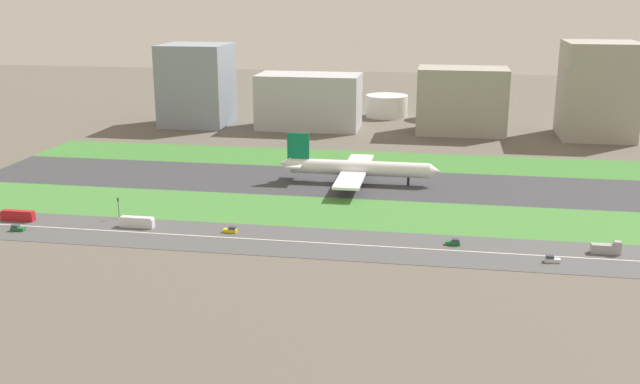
{
  "coord_description": "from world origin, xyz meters",
  "views": [
    {
      "loc": [
        48.56,
        -283.27,
        76.48
      ],
      "look_at": [
        6.59,
        -36.5,
        6.0
      ],
      "focal_mm": 41.06,
      "sensor_mm": 36.0,
      "label": 1
    }
  ],
  "objects_px": {
    "airliner": "(355,168)",
    "car_0": "(231,230)",
    "bus_1": "(137,222)",
    "traffic_light": "(118,206)",
    "truck_0": "(607,248)",
    "fuel_tank_east": "(444,104)",
    "hangar_building": "(309,101)",
    "office_tower": "(462,101)",
    "terminal_building": "(197,85)",
    "bus_0": "(18,216)",
    "car_3": "(17,228)",
    "cargo_warehouse": "(598,90)",
    "fuel_tank_centre": "(387,106)",
    "car_1": "(552,259)",
    "car_2": "(454,242)",
    "fuel_tank_west": "(331,101)"
  },
  "relations": [
    {
      "from": "bus_1",
      "to": "traffic_light",
      "type": "relative_size",
      "value": 1.61
    },
    {
      "from": "cargo_warehouse",
      "to": "airliner",
      "type": "bearing_deg",
      "value": -134.57
    },
    {
      "from": "fuel_tank_east",
      "to": "airliner",
      "type": "bearing_deg",
      "value": -102.03
    },
    {
      "from": "fuel_tank_west",
      "to": "fuel_tank_centre",
      "type": "relative_size",
      "value": 0.91
    },
    {
      "from": "car_1",
      "to": "car_2",
      "type": "xyz_separation_m",
      "value": [
        -27.73,
        10.0,
        0.0
      ]
    },
    {
      "from": "airliner",
      "to": "car_0",
      "type": "xyz_separation_m",
      "value": [
        -32.08,
        -68.0,
        -5.31
      ]
    },
    {
      "from": "bus_1",
      "to": "truck_0",
      "type": "relative_size",
      "value": 1.38
    },
    {
      "from": "cargo_warehouse",
      "to": "fuel_tank_west",
      "type": "xyz_separation_m",
      "value": [
        -146.86,
        45.0,
        -15.89
      ]
    },
    {
      "from": "terminal_building",
      "to": "hangar_building",
      "type": "xyz_separation_m",
      "value": [
        64.79,
        0.0,
        -7.74
      ]
    },
    {
      "from": "car_2",
      "to": "office_tower",
      "type": "xyz_separation_m",
      "value": [
        4.58,
        182.0,
        16.59
      ]
    },
    {
      "from": "airliner",
      "to": "car_0",
      "type": "bearing_deg",
      "value": -115.26
    },
    {
      "from": "car_0",
      "to": "fuel_tank_east",
      "type": "relative_size",
      "value": 0.18
    },
    {
      "from": "bus_1",
      "to": "fuel_tank_centre",
      "type": "height_order",
      "value": "fuel_tank_centre"
    },
    {
      "from": "car_0",
      "to": "car_1",
      "type": "xyz_separation_m",
      "value": [
        98.52,
        -10.0,
        0.0
      ]
    },
    {
      "from": "car_2",
      "to": "truck_0",
      "type": "bearing_deg",
      "value": -0.0
    },
    {
      "from": "bus_1",
      "to": "car_3",
      "type": "xyz_separation_m",
      "value": [
        -36.84,
        -10.0,
        -0.9
      ]
    },
    {
      "from": "airliner",
      "to": "car_2",
      "type": "bearing_deg",
      "value": -60.35
    },
    {
      "from": "airliner",
      "to": "car_2",
      "type": "height_order",
      "value": "airliner"
    },
    {
      "from": "bus_0",
      "to": "car_3",
      "type": "bearing_deg",
      "value": -60.14
    },
    {
      "from": "fuel_tank_centre",
      "to": "bus_0",
      "type": "bearing_deg",
      "value": -115.1
    },
    {
      "from": "hangar_building",
      "to": "terminal_building",
      "type": "bearing_deg",
      "value": 180.0
    },
    {
      "from": "car_1",
      "to": "hangar_building",
      "type": "distance_m",
      "value": 219.99
    },
    {
      "from": "bus_1",
      "to": "cargo_warehouse",
      "type": "relative_size",
      "value": 0.23
    },
    {
      "from": "car_0",
      "to": "car_2",
      "type": "height_order",
      "value": "same"
    },
    {
      "from": "fuel_tank_centre",
      "to": "bus_1",
      "type": "bearing_deg",
      "value": -105.68
    },
    {
      "from": "airliner",
      "to": "truck_0",
      "type": "bearing_deg",
      "value": -39.2
    },
    {
      "from": "truck_0",
      "to": "fuel_tank_centre",
      "type": "distance_m",
      "value": 241.98
    },
    {
      "from": "car_1",
      "to": "traffic_light",
      "type": "distance_m",
      "value": 141.55
    },
    {
      "from": "traffic_light",
      "to": "hangar_building",
      "type": "bearing_deg",
      "value": 78.97
    },
    {
      "from": "airliner",
      "to": "fuel_tank_centre",
      "type": "bearing_deg",
      "value": 90.1
    },
    {
      "from": "car_3",
      "to": "traffic_light",
      "type": "xyz_separation_m",
      "value": [
        26.95,
        17.99,
        3.37
      ]
    },
    {
      "from": "hangar_building",
      "to": "fuel_tank_west",
      "type": "height_order",
      "value": "hangar_building"
    },
    {
      "from": "office_tower",
      "to": "fuel_tank_east",
      "type": "bearing_deg",
      "value": 101.83
    },
    {
      "from": "bus_1",
      "to": "terminal_building",
      "type": "bearing_deg",
      "value": 102.63
    },
    {
      "from": "airliner",
      "to": "fuel_tank_west",
      "type": "distance_m",
      "value": 162.73
    },
    {
      "from": "car_1",
      "to": "cargo_warehouse",
      "type": "height_order",
      "value": "cargo_warehouse"
    },
    {
      "from": "bus_0",
      "to": "cargo_warehouse",
      "type": "distance_m",
      "value": 285.61
    },
    {
      "from": "bus_0",
      "to": "fuel_tank_centre",
      "type": "relative_size",
      "value": 0.46
    },
    {
      "from": "terminal_building",
      "to": "hangar_building",
      "type": "distance_m",
      "value": 65.25
    },
    {
      "from": "car_0",
      "to": "bus_0",
      "type": "relative_size",
      "value": 0.38
    },
    {
      "from": "car_2",
      "to": "fuel_tank_east",
      "type": "bearing_deg",
      "value": 91.22
    },
    {
      "from": "office_tower",
      "to": "terminal_building",
      "type": "bearing_deg",
      "value": 180.0
    },
    {
      "from": "car_3",
      "to": "fuel_tank_east",
      "type": "bearing_deg",
      "value": -119.62
    },
    {
      "from": "truck_0",
      "to": "fuel_tank_east",
      "type": "bearing_deg",
      "value": 102.31
    },
    {
      "from": "hangar_building",
      "to": "office_tower",
      "type": "bearing_deg",
      "value": 0.0
    },
    {
      "from": "hangar_building",
      "to": "truck_0",
      "type": "bearing_deg",
      "value": -55.86
    },
    {
      "from": "office_tower",
      "to": "cargo_warehouse",
      "type": "height_order",
      "value": "cargo_warehouse"
    },
    {
      "from": "airliner",
      "to": "fuel_tank_centre",
      "type": "relative_size",
      "value": 2.57
    },
    {
      "from": "hangar_building",
      "to": "office_tower",
      "type": "height_order",
      "value": "office_tower"
    },
    {
      "from": "terminal_building",
      "to": "fuel_tank_centre",
      "type": "bearing_deg",
      "value": 23.3
    }
  ]
}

